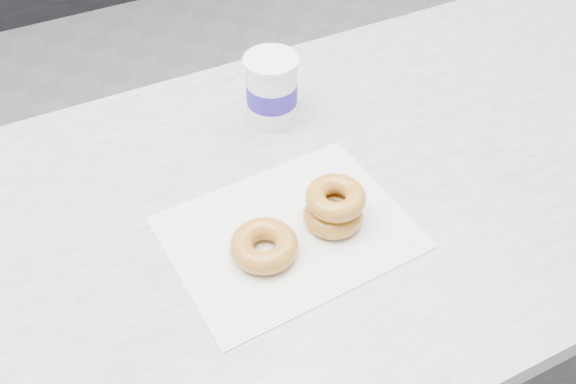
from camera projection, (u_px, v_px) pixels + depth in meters
name	position (u px, v px, depth m)	size (l,w,h in m)	color
ground	(151.00, 296.00, 1.94)	(5.00, 5.00, 0.00)	gray
wax_paper	(289.00, 232.00, 0.93)	(0.34, 0.26, 0.00)	silver
donut_single	(264.00, 246.00, 0.89)	(0.10, 0.10, 0.03)	gold
donut_stack	(334.00, 206.00, 0.92)	(0.11, 0.11, 0.06)	gold
coffee_cup	(272.00, 89.00, 1.07)	(0.09, 0.09, 0.12)	white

